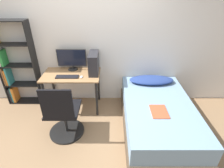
{
  "coord_description": "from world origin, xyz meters",
  "views": [
    {
      "loc": [
        0.4,
        -1.81,
        2.16
      ],
      "look_at": [
        0.39,
        0.65,
        0.75
      ],
      "focal_mm": 28.0,
      "sensor_mm": 36.0,
      "label": 1
    }
  ],
  "objects_px": {
    "office_chair": "(64,117)",
    "monitor": "(72,59)",
    "bed": "(158,116)",
    "bookshelf": "(14,68)",
    "pc_tower": "(94,63)",
    "keyboard": "(68,77)"
  },
  "relations": [
    {
      "from": "bookshelf",
      "to": "monitor",
      "type": "xyz_separation_m",
      "value": [
        1.15,
        0.01,
        0.18
      ]
    },
    {
      "from": "bookshelf",
      "to": "bed",
      "type": "xyz_separation_m",
      "value": [
        2.64,
        -0.8,
        -0.5
      ]
    },
    {
      "from": "bookshelf",
      "to": "pc_tower",
      "type": "relative_size",
      "value": 3.86
    },
    {
      "from": "pc_tower",
      "to": "monitor",
      "type": "bearing_deg",
      "value": 162.8
    },
    {
      "from": "bookshelf",
      "to": "pc_tower",
      "type": "distance_m",
      "value": 1.58
    },
    {
      "from": "bookshelf",
      "to": "keyboard",
      "type": "distance_m",
      "value": 1.15
    },
    {
      "from": "office_chair",
      "to": "keyboard",
      "type": "relative_size",
      "value": 2.44
    },
    {
      "from": "office_chair",
      "to": "keyboard",
      "type": "height_order",
      "value": "office_chair"
    },
    {
      "from": "office_chair",
      "to": "monitor",
      "type": "relative_size",
      "value": 1.79
    },
    {
      "from": "bed",
      "to": "monitor",
      "type": "bearing_deg",
      "value": 151.39
    },
    {
      "from": "bed",
      "to": "monitor",
      "type": "xyz_separation_m",
      "value": [
        -1.5,
        0.82,
        0.69
      ]
    },
    {
      "from": "monitor",
      "to": "keyboard",
      "type": "height_order",
      "value": "monitor"
    },
    {
      "from": "bed",
      "to": "pc_tower",
      "type": "xyz_separation_m",
      "value": [
        -1.07,
        0.69,
        0.65
      ]
    },
    {
      "from": "bookshelf",
      "to": "monitor",
      "type": "distance_m",
      "value": 1.16
    },
    {
      "from": "monitor",
      "to": "keyboard",
      "type": "bearing_deg",
      "value": -97.03
    },
    {
      "from": "bed",
      "to": "keyboard",
      "type": "relative_size",
      "value": 4.62
    },
    {
      "from": "office_chair",
      "to": "keyboard",
      "type": "xyz_separation_m",
      "value": [
        -0.04,
        0.64,
        0.37
      ]
    },
    {
      "from": "keyboard",
      "to": "pc_tower",
      "type": "bearing_deg",
      "value": 22.73
    },
    {
      "from": "bookshelf",
      "to": "bed",
      "type": "distance_m",
      "value": 2.81
    },
    {
      "from": "office_chair",
      "to": "monitor",
      "type": "bearing_deg",
      "value": 89.87
    },
    {
      "from": "bed",
      "to": "pc_tower",
      "type": "distance_m",
      "value": 1.43
    },
    {
      "from": "monitor",
      "to": "pc_tower",
      "type": "distance_m",
      "value": 0.44
    }
  ]
}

